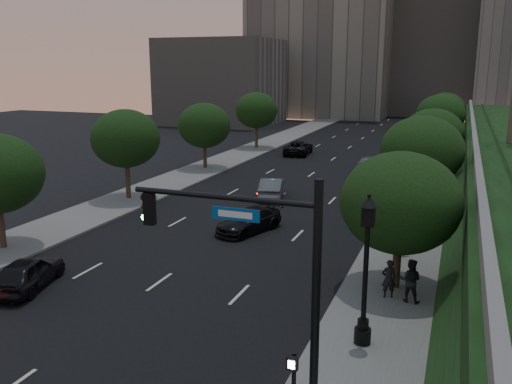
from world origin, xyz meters
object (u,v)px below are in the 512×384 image
at_px(sedan_far_right, 367,164).
at_px(traffic_signal_mast, 277,295).
at_px(sedan_near_right, 249,221).
at_px(pedestrian_a, 389,279).
at_px(sedan_mid_left, 272,188).
at_px(pedestrian_c, 402,240).
at_px(sedan_near_left, 28,273).
at_px(pedestrian_b, 410,281).
at_px(sedan_far_left, 298,148).
at_px(street_lamp, 365,277).

bearing_deg(sedan_far_right, traffic_signal_mast, -84.99).
distance_m(sedan_near_right, pedestrian_a, 11.51).
xyz_separation_m(traffic_signal_mast, sedan_mid_left, (-8.61, 24.62, -2.90)).
distance_m(sedan_near_right, pedestrian_c, 9.22).
bearing_deg(pedestrian_a, sedan_far_right, -99.49).
relative_size(sedan_mid_left, sedan_far_right, 1.10).
relative_size(sedan_near_left, pedestrian_b, 2.33).
bearing_deg(sedan_far_right, sedan_near_right, -99.51).
xyz_separation_m(sedan_near_left, pedestrian_b, (16.17, 4.27, 0.34)).
xyz_separation_m(sedan_far_left, pedestrian_c, (14.47, -30.26, 0.20)).
xyz_separation_m(sedan_near_left, pedestrian_c, (15.26, 9.96, 0.23)).
height_order(sedan_near_left, pedestrian_b, pedestrian_b).
bearing_deg(sedan_mid_left, sedan_far_right, -123.31).
height_order(street_lamp, pedestrian_a, street_lamp).
bearing_deg(pedestrian_b, sedan_near_right, -29.59).
bearing_deg(pedestrian_b, pedestrian_c, -75.11).
bearing_deg(pedestrian_c, pedestrian_a, 70.99).
relative_size(sedan_far_left, pedestrian_c, 3.39).
distance_m(traffic_signal_mast, pedestrian_c, 14.96).
relative_size(sedan_far_left, pedestrian_a, 3.29).
relative_size(sedan_mid_left, pedestrian_b, 2.51).
bearing_deg(sedan_far_left, sedan_far_right, 136.22).
bearing_deg(sedan_near_left, sedan_mid_left, -117.28).
relative_size(sedan_far_left, sedan_far_right, 1.31).
distance_m(street_lamp, pedestrian_a, 4.59).
xyz_separation_m(sedan_near_left, sedan_near_right, (6.16, 11.39, -0.05)).
height_order(street_lamp, sedan_far_right, street_lamp).
distance_m(sedan_mid_left, sedan_near_right, 8.74).
bearing_deg(sedan_far_right, sedan_far_left, 140.59).
bearing_deg(sedan_far_left, sedan_near_right, 95.58).
xyz_separation_m(street_lamp, pedestrian_c, (0.32, 9.86, -1.67)).
bearing_deg(pedestrian_c, sedan_near_left, 13.96).
distance_m(street_lamp, sedan_far_left, 42.59).
xyz_separation_m(street_lamp, pedestrian_a, (0.34, 4.27, -1.64)).
distance_m(sedan_mid_left, pedestrian_b, 19.49).
height_order(sedan_far_left, pedestrian_b, pedestrian_b).
bearing_deg(pedestrian_a, street_lamp, 64.75).
distance_m(traffic_signal_mast, sedan_near_right, 17.77).
relative_size(sedan_near_left, sedan_far_left, 0.78).
bearing_deg(pedestrian_b, sedan_near_left, 20.64).
distance_m(sedan_far_right, pedestrian_b, 29.64).
bearing_deg(pedestrian_a, sedan_near_right, -58.27).
bearing_deg(sedan_near_left, sedan_far_right, -120.26).
bearing_deg(street_lamp, sedan_far_right, 99.21).
relative_size(sedan_mid_left, pedestrian_a, 2.77).
bearing_deg(pedestrian_c, pedestrian_b, 79.86).
bearing_deg(pedestrian_c, sedan_far_left, -83.63).
relative_size(sedan_near_left, sedan_mid_left, 0.93).
bearing_deg(traffic_signal_mast, sedan_near_right, 113.99).
distance_m(sedan_far_left, pedestrian_b, 39.11).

